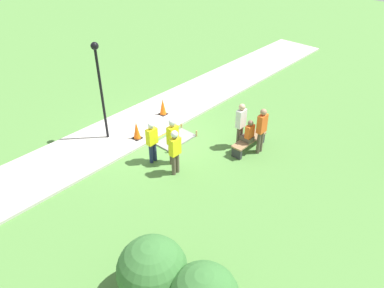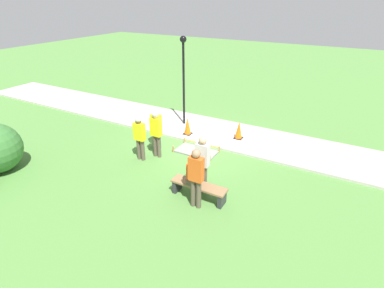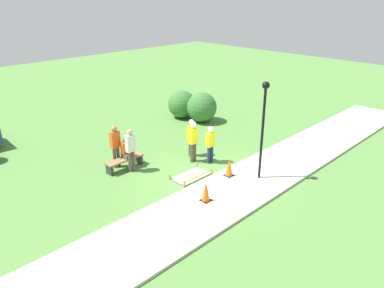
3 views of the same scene
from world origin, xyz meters
name	(u,v)px [view 3 (image 3 of 3)]	position (x,y,z in m)	size (l,w,h in m)	color
ground_plane	(210,178)	(0.00, 0.00, 0.00)	(60.00, 60.00, 0.00)	#51843D
sidewalk	(236,189)	(0.00, -1.36, 0.05)	(28.00, 2.73, 0.10)	#BCB7AD
wet_concrete_patch	(191,176)	(-0.44, 0.61, 0.03)	(1.60, 0.89, 0.26)	gray
traffic_cone_near_patch	(206,191)	(-1.47, -1.16, 0.47)	(0.34, 0.34, 0.75)	black
traffic_cone_far_patch	(229,167)	(0.58, -0.51, 0.47)	(0.34, 0.34, 0.75)	black
park_bench	(125,162)	(-1.87, 3.11, 0.33)	(1.70, 0.44, 0.47)	#2D2D33
person_seated_on_bench	(126,149)	(-1.73, 3.16, 0.82)	(0.36, 0.44, 0.89)	brown
worker_supervisor	(210,142)	(1.11, 0.99, 0.98)	(0.40, 0.24, 1.67)	navy
worker_assistant	(191,135)	(1.06, 2.08, 1.02)	(0.40, 0.25, 1.73)	brown
worker_trainee	(193,138)	(0.68, 1.60, 1.11)	(0.40, 0.27, 1.85)	brown
bystander_in_orange_shirt	(115,144)	(-1.99, 3.52, 1.05)	(0.40, 0.24, 1.84)	brown
bystander_in_gray_shirt	(131,147)	(-1.78, 2.73, 1.06)	(0.40, 0.24, 1.85)	brown
lamppost_near	(264,117)	(1.31, -1.45, 2.63)	(0.28, 0.28, 3.85)	black
shrub_rounded_near	(202,107)	(4.82, 5.03, 0.84)	(1.69, 1.69, 1.69)	#387033
shrub_rounded_far	(182,104)	(4.54, 6.36, 0.81)	(1.61, 1.61, 1.61)	#387033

